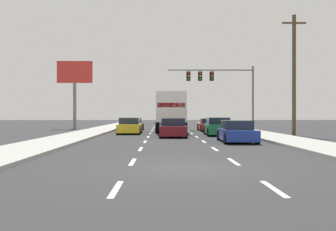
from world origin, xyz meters
The scene contains 14 objects.
ground_plane centered at (0.00, 25.00, 0.00)m, with size 140.00×140.00×0.00m, color #2B2B2D.
sidewalk_right centered at (6.72, 20.00, 0.07)m, with size 2.93×80.00×0.14m, color #9E9E99.
sidewalk_left centered at (-6.72, 20.00, 0.07)m, with size 2.93×80.00×0.14m, color #9E9E99.
lane_markings centered at (0.00, 21.53, 0.00)m, with size 3.54×62.00×0.01m.
car_black centered at (-3.52, 27.44, 0.56)m, with size 1.89×4.39×1.22m.
car_yellow centered at (-3.32, 20.99, 0.60)m, with size 1.84×4.32×1.30m.
box_truck centered at (0.07, 23.65, 1.97)m, with size 2.72×7.67×3.41m.
car_maroon centered at (0.06, 16.38, 0.59)m, with size 2.00×4.28×1.31m.
car_red centered at (3.63, 26.38, 0.53)m, with size 1.81×4.32×1.17m.
car_green centered at (3.45, 18.57, 0.62)m, with size 1.94×4.72×1.34m.
car_blue centered at (3.55, 11.14, 0.57)m, with size 1.98×4.51×1.24m.
traffic_signal_mast centered at (4.69, 30.68, 5.13)m, with size 8.97×0.69×6.61m.
utility_pole_mid centered at (9.11, 18.25, 4.63)m, with size 1.80×0.28×8.99m.
roadside_billboard centered at (-10.24, 32.59, 5.20)m, with size 3.84×0.36×7.35m.
Camera 1 is at (-0.70, -12.32, 1.62)m, focal length 44.09 mm.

